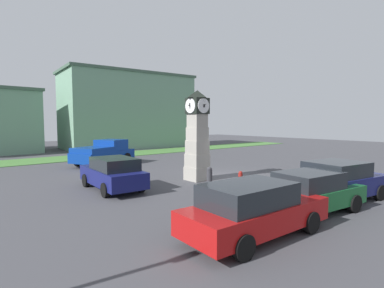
{
  "coord_description": "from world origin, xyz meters",
  "views": [
    {
      "loc": [
        -12.77,
        -11.91,
        3.25
      ],
      "look_at": [
        -0.76,
        2.15,
        1.84
      ],
      "focal_mm": 28.0,
      "sensor_mm": 36.0,
      "label": 1
    }
  ],
  "objects": [
    {
      "name": "grass_verge_far",
      "position": [
        1.65,
        14.84,
        0.02
      ],
      "size": [
        48.58,
        4.27,
        0.04
      ],
      "primitive_type": "cube",
      "color": "#477A38",
      "rests_on": "ground_plane"
    },
    {
      "name": "car_far_lot",
      "position": [
        -6.5,
        1.22,
        0.79
      ],
      "size": [
        2.1,
        4.36,
        1.55
      ],
      "color": "navy",
      "rests_on": "ground_plane"
    },
    {
      "name": "car_near_tower",
      "position": [
        -2.74,
        -6.73,
        0.75
      ],
      "size": [
        4.11,
        2.24,
        1.48
      ],
      "color": "#19602D",
      "rests_on": "ground_plane"
    },
    {
      "name": "pickup_truck",
      "position": [
        -3.35,
        9.24,
        0.93
      ],
      "size": [
        5.31,
        3.96,
        1.85
      ],
      "color": "navy",
      "rests_on": "ground_plane"
    },
    {
      "name": "storefront_low_left",
      "position": [
        5.5,
        21.82,
        4.55
      ],
      "size": [
        16.1,
        9.08,
        9.09
      ],
      "color": "gray",
      "rests_on": "ground_plane"
    },
    {
      "name": "bollard_near_tower",
      "position": [
        -2.9,
        -1.65,
        0.54
      ],
      "size": [
        0.27,
        0.27,
        1.07
      ],
      "color": "#333338",
      "rests_on": "ground_plane"
    },
    {
      "name": "bollard_mid_row",
      "position": [
        -1.89,
        -2.73,
        0.45
      ],
      "size": [
        0.21,
        0.21,
        0.89
      ],
      "color": "maroon",
      "rests_on": "ground_plane"
    },
    {
      "name": "ground_plane",
      "position": [
        0.0,
        0.0,
        0.0
      ],
      "size": [
        80.96,
        80.96,
        0.0
      ],
      "primitive_type": "plane",
      "color": "#424247"
    },
    {
      "name": "car_by_building",
      "position": [
        -0.16,
        -6.56,
        0.81
      ],
      "size": [
        4.24,
        2.64,
        1.6
      ],
      "color": "navy",
      "rests_on": "ground_plane"
    },
    {
      "name": "clock_tower",
      "position": [
        -1.89,
        0.37,
        2.38
      ],
      "size": [
        1.3,
        1.31,
        4.94
      ],
      "color": "#A19C92",
      "rests_on": "ground_plane"
    },
    {
      "name": "car_navy_sedan",
      "position": [
        -6.1,
        -6.78,
        0.79
      ],
      "size": [
        4.68,
        2.09,
        1.55
      ],
      "color": "#A51111",
      "rests_on": "ground_plane"
    }
  ]
}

